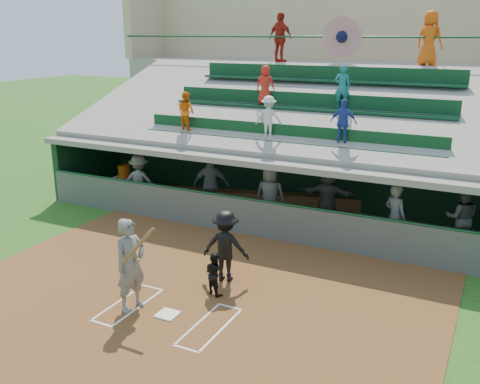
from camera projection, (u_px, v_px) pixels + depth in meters
The scene contains 21 objects.
ground at pixel (168, 316), 11.31m from camera, with size 100.00×100.00×0.00m, color #235417.
dirt_slab at pixel (180, 305), 11.74m from camera, with size 11.00×9.00×0.02m, color brown.
home_plate at pixel (168, 314), 11.30m from camera, with size 0.43×0.43×0.03m, color white.
batters_box_chalk at pixel (168, 315), 11.30m from camera, with size 2.65×1.85×0.01m.
dugout_floor at pixel (286, 219), 17.09m from camera, with size 16.00×3.50×0.04m, color gray.
concourse_slab at pixel (348, 119), 22.22m from camera, with size 20.00×3.00×4.60m, color gray.
grandstand at pixel (326, 131), 19.67m from camera, with size 20.40×10.40×7.80m.
batter_at_plate at pixel (131, 265), 11.30m from camera, with size 0.95×0.84×2.04m.
catcher at pixel (215, 273), 12.10m from camera, with size 0.48×0.38×1.00m, color black.
home_umpire at pixel (226, 246), 12.69m from camera, with size 1.13×0.65×1.74m, color black.
dugout_bench at pixel (309, 201), 18.09m from camera, with size 15.31×0.46×0.46m, color brown.
white_table at pixel (125, 187), 19.31m from camera, with size 0.82×0.62×0.72m, color silver.
water_cooler at pixel (124, 171), 19.21m from camera, with size 0.43×0.43×0.43m, color #D1560C.
dugout_player_a at pixel (139, 181), 18.00m from camera, with size 1.17×0.67×1.81m, color #61645F.
dugout_player_b at pixel (211, 185), 17.31m from camera, with size 1.15×0.48×1.97m, color #5F625D.
dugout_player_c at pixel (270, 195), 16.28m from camera, with size 0.93×0.61×1.91m, color #575954.
dugout_player_d at pixel (328, 196), 16.37m from camera, with size 1.71×0.54×1.84m, color #50534E.
dugout_player_e at pixel (395, 217), 14.42m from camera, with size 0.68×0.44×1.86m, color #575954.
dugout_player_f at pixel (461, 218), 14.52m from camera, with size 0.86×0.67×1.77m, color #565853.
concourse_staff_a at pixel (281, 38), 21.28m from camera, with size 1.13×0.47×1.93m, color #A61D12.
concourse_staff_b at pixel (429, 39), 18.78m from camera, with size 0.93×0.61×1.90m, color #DE500D.
Camera 1 is at (5.88, -8.33, 5.75)m, focal length 40.00 mm.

